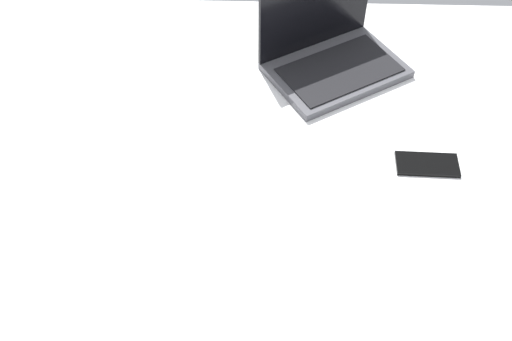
{
  "coord_description": "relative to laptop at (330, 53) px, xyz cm",
  "views": [
    {
      "loc": [
        8.61,
        -85.17,
        120.91
      ],
      "look_at": [
        5.95,
        -1.11,
        24.0
      ],
      "focal_mm": 42.82,
      "sensor_mm": 36.0,
      "label": 1
    }
  ],
  "objects": [
    {
      "name": "cell_phone",
      "position": [
        20.48,
        -34.04,
        -4.01
      ],
      "size": [
        14.19,
        7.2,
        0.8
      ],
      "primitive_type": "cube",
      "rotation": [
        0.0,
        0.0,
        1.54
      ],
      "color": "black",
      "rests_on": "bed_mattress"
    },
    {
      "name": "laptop",
      "position": [
        0.0,
        0.0,
        0.0
      ],
      "size": [
        40.16,
        36.91,
        23.0
      ],
      "rotation": [
        0.0,
        0.0,
        0.55
      ],
      "color": "#4C4C51",
      "rests_on": "bed_mattress"
    },
    {
      "name": "bed_mattress",
      "position": [
        -23.74,
        -40.87,
        -13.41
      ],
      "size": [
        180.0,
        140.0,
        18.0
      ],
      "primitive_type": "cube",
      "color": "white",
      "rests_on": "ground"
    }
  ]
}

